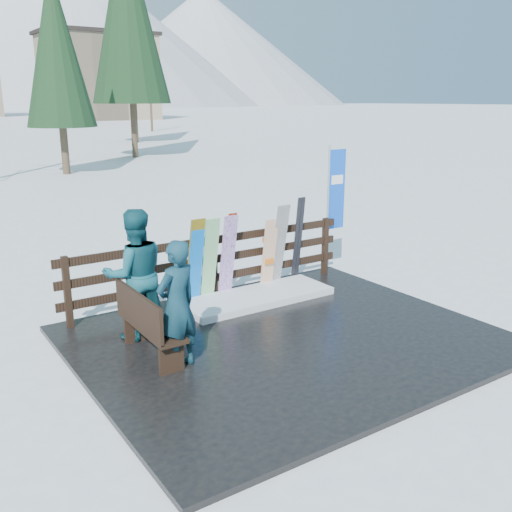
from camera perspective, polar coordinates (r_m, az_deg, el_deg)
ground at (r=8.72m, az=3.09°, el=-8.56°), size 700.00×700.00×0.00m
deck at (r=8.70m, az=3.09°, el=-8.32°), size 6.00×5.00×0.08m
fence at (r=10.20m, az=-4.25°, el=-0.55°), size 5.60×0.10×1.15m
snow_patch at (r=10.16m, az=0.08°, el=-4.12°), size 2.75×1.00×0.12m
bench at (r=7.97m, az=-10.90°, el=-6.57°), size 0.41×1.50×0.97m
snowboard_0 at (r=9.79m, az=-6.09°, el=-1.13°), size 0.25×0.30×1.37m
snowboard_1 at (r=9.90m, az=-4.63°, el=-0.43°), size 0.27×0.32×1.53m
snowboard_2 at (r=9.76m, az=-6.14°, el=-0.60°), size 0.26×0.38×1.56m
snowboard_3 at (r=10.07m, az=-2.84°, el=-0.10°), size 0.27×0.31×1.54m
snowboard_4 at (r=10.65m, az=2.25°, el=0.96°), size 0.29×0.33×1.61m
snowboard_5 at (r=10.56m, az=1.31°, el=0.15°), size 0.27×0.22×1.36m
ski_pair_a at (r=10.17m, az=-2.62°, el=0.11°), size 0.16×0.25×1.55m
ski_pair_b at (r=10.99m, az=4.21°, el=1.61°), size 0.17×0.21×1.69m
rental_flag at (r=11.66m, az=7.84°, el=6.13°), size 0.45×0.04×2.60m
person_front at (r=7.50m, az=-7.91°, el=-4.91°), size 0.73×0.59×1.75m
person_back at (r=8.55m, az=-11.97°, el=-1.81°), size 1.06×0.88×1.95m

